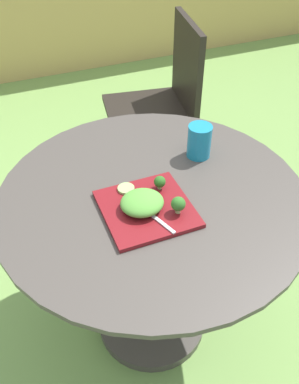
# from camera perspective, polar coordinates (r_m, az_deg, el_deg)

# --- Properties ---
(ground_plane) EXTENTS (12.00, 12.00, 0.00)m
(ground_plane) POSITION_cam_1_polar(r_m,az_deg,el_deg) (1.88, 0.27, -17.13)
(ground_plane) COLOR #70994C
(patio_table) EXTENTS (0.97, 0.97, 0.73)m
(patio_table) POSITION_cam_1_polar(r_m,az_deg,el_deg) (1.48, 0.32, -7.14)
(patio_table) COLOR #423D38
(patio_table) RESTS_ON ground_plane
(patio_chair) EXTENTS (0.51, 0.51, 0.90)m
(patio_chair) POSITION_cam_1_polar(r_m,az_deg,el_deg) (2.27, 2.15, 12.99)
(patio_chair) COLOR black
(patio_chair) RESTS_ON ground_plane
(salad_plate) EXTENTS (0.26, 0.26, 0.01)m
(salad_plate) POSITION_cam_1_polar(r_m,az_deg,el_deg) (1.26, -0.38, -2.27)
(salad_plate) COLOR maroon
(salad_plate) RESTS_ON patio_table
(drinking_glass) EXTENTS (0.08, 0.08, 0.12)m
(drinking_glass) POSITION_cam_1_polar(r_m,az_deg,el_deg) (1.46, 6.71, 6.62)
(drinking_glass) COLOR teal
(drinking_glass) RESTS_ON patio_table
(fork) EXTENTS (0.07, 0.15, 0.00)m
(fork) POSITION_cam_1_polar(r_m,az_deg,el_deg) (1.22, 0.39, -3.18)
(fork) COLOR silver
(fork) RESTS_ON salad_plate
(lettuce_mound) EXTENTS (0.13, 0.12, 0.05)m
(lettuce_mound) POSITION_cam_1_polar(r_m,az_deg,el_deg) (1.23, -1.01, -1.44)
(lettuce_mound) COLOR #519338
(lettuce_mound) RESTS_ON salad_plate
(broccoli_floret_0) EXTENTS (0.04, 0.04, 0.05)m
(broccoli_floret_0) POSITION_cam_1_polar(r_m,az_deg,el_deg) (1.30, 1.40, 1.35)
(broccoli_floret_0) COLOR #99B770
(broccoli_floret_0) RESTS_ON salad_plate
(broccoli_floret_1) EXTENTS (0.04, 0.04, 0.05)m
(broccoli_floret_1) POSITION_cam_1_polar(r_m,az_deg,el_deg) (1.22, 3.90, -1.64)
(broccoli_floret_1) COLOR #99B770
(broccoli_floret_1) RESTS_ON salad_plate
(cucumber_slice_0) EXTENTS (0.05, 0.05, 0.01)m
(cucumber_slice_0) POSITION_cam_1_polar(r_m,az_deg,el_deg) (1.31, -3.19, 0.46)
(cucumber_slice_0) COLOR #8EB766
(cucumber_slice_0) RESTS_ON salad_plate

